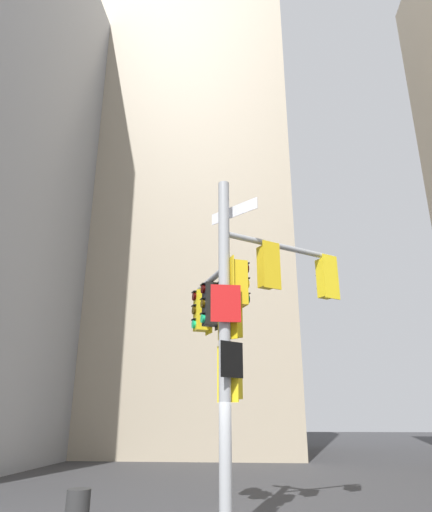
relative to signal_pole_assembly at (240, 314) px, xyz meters
name	(u,v)px	position (x,y,z in m)	size (l,w,h in m)	color
building_mid_block	(194,197)	(-4.16, 21.69, 14.05)	(13.86, 13.86, 36.89)	tan
signal_pole_assembly	(240,314)	(0.00, 0.00, 0.00)	(3.73, 2.40, 7.42)	#9EA0A3
trash_bin	(77,511)	(-3.37, 0.06, -3.98)	(0.49, 0.49, 0.82)	#2D2D2D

